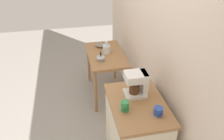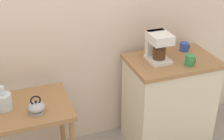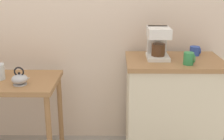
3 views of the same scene
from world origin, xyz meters
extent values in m
cube|color=beige|center=(0.10, 0.45, 1.40)|extent=(4.40, 0.10, 2.80)
cube|color=#9E7044|center=(-0.73, 0.01, 0.72)|extent=(0.95, 0.55, 0.04)
cylinder|color=#9E7044|center=(-0.29, 0.24, 0.35)|extent=(0.04, 0.04, 0.70)
cube|color=beige|center=(0.72, 0.06, 0.44)|extent=(0.76, 0.51, 0.87)
cube|color=#9E7044|center=(0.72, 0.06, 0.89)|extent=(0.79, 0.54, 0.04)
cylinder|color=#B2B5BA|center=(-0.52, -0.11, 0.75)|extent=(0.11, 0.11, 0.01)
ellipsoid|color=#B2B5BA|center=(-0.52, -0.11, 0.79)|extent=(0.13, 0.13, 0.08)
cone|color=#B2B5BA|center=(-0.46, -0.11, 0.80)|extent=(0.06, 0.03, 0.05)
sphere|color=black|center=(-0.52, -0.11, 0.84)|extent=(0.02, 0.02, 0.02)
torus|color=black|center=(-0.52, -0.11, 0.85)|extent=(0.08, 0.01, 0.08)
cylinder|color=silver|center=(-0.75, 0.02, 0.81)|extent=(0.12, 0.12, 0.13)
cylinder|color=silver|center=(-0.75, 0.02, 0.91)|extent=(0.04, 0.04, 0.07)
cube|color=white|center=(0.58, 0.07, 0.93)|extent=(0.18, 0.22, 0.03)
cube|color=white|center=(0.58, 0.16, 1.04)|extent=(0.16, 0.05, 0.26)
cube|color=white|center=(0.58, 0.07, 1.13)|extent=(0.18, 0.22, 0.08)
cylinder|color=#4C2D19|center=(0.58, 0.06, 0.99)|extent=(0.11, 0.11, 0.10)
cylinder|color=#338C4C|center=(0.79, -0.09, 0.96)|extent=(0.08, 0.08, 0.10)
torus|color=#338C4C|center=(0.83, -0.09, 0.96)|extent=(0.01, 0.06, 0.06)
cylinder|color=#2D4CAD|center=(0.91, 0.20, 0.95)|extent=(0.08, 0.08, 0.08)
torus|color=#2D4CAD|center=(0.96, 0.20, 0.95)|extent=(0.01, 0.05, 0.05)
camera|label=1|loc=(2.42, -0.55, 2.36)|focal=37.10mm
camera|label=2|loc=(-0.65, -2.16, 2.15)|focal=50.96mm
camera|label=3|loc=(0.23, -2.28, 1.56)|focal=47.25mm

